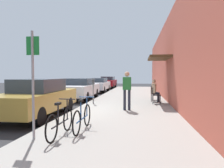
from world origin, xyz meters
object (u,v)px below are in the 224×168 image
parking_meter (93,89)px  bicycle_1 (61,122)px  seated_patron_1 (155,90)px  cafe_chair_2 (153,92)px  pedestrian_standing (127,87)px  street_sign (33,76)px  parked_car_1 (80,88)px  parked_car_3 (108,82)px  parked_car_0 (37,98)px  bicycle_0 (83,118)px  parked_car_2 (98,85)px  cafe_chair_1 (154,93)px  cafe_chair_0 (155,94)px

parking_meter → bicycle_1: 5.82m
seated_patron_1 → cafe_chair_2: (-0.06, 0.75, -0.19)m
cafe_chair_2 → pedestrian_standing: pedestrian_standing is taller
street_sign → cafe_chair_2: size_ratio=2.99×
parked_car_1 → seated_patron_1: 5.09m
parked_car_3 → parking_meter: 14.84m
parked_car_1 → parking_meter: 3.14m
pedestrian_standing → parked_car_1: bearing=127.9°
parked_car_0 → bicycle_0: size_ratio=2.57×
parked_car_2 → cafe_chair_1: parked_car_2 is taller
bicycle_1 → pedestrian_standing: 4.33m
parking_meter → pedestrian_standing: 2.60m
parked_car_2 → bicycle_0: bearing=-79.9°
cafe_chair_0 → pedestrian_standing: (-1.38, -2.19, 0.50)m
parked_car_0 → bicycle_0: (2.45, -2.08, -0.29)m
parked_car_2 → parking_meter: parking_meter is taller
bicycle_1 → cafe_chair_1: size_ratio=1.97×
parked_car_2 → street_sign: street_sign is taller
parked_car_1 → parked_car_0: bearing=-90.0°
bicycle_0 → seated_patron_1: bearing=69.5°
cafe_chair_1 → seated_patron_1: seated_patron_1 is taller
parked_car_1 → parked_car_3: parked_car_3 is taller
parked_car_0 → parking_meter: size_ratio=3.33×
parking_meter → bicycle_1: parking_meter is taller
bicycle_1 → cafe_chair_1: (2.80, 7.19, 0.14)m
parking_meter → cafe_chair_0: parking_meter is taller
parked_car_3 → parked_car_0: bearing=-90.0°
bicycle_1 → pedestrian_standing: size_ratio=1.01×
seated_patron_1 → cafe_chair_2: size_ratio=1.48×
parked_car_1 → parked_car_3: 12.03m
parked_car_2 → bicycle_1: (2.05, -14.41, -0.24)m
pedestrian_standing → bicycle_0: bearing=-106.6°
parked_car_1 → parked_car_3: (0.00, 12.03, 0.01)m
parked_car_3 → bicycle_0: bearing=-83.0°
cafe_chair_1 → parked_car_2: bearing=123.9°
cafe_chair_0 → street_sign: bearing=-117.1°
cafe_chair_1 → pedestrian_standing: bearing=-113.7°
parked_car_3 → street_sign: 20.93m
parked_car_1 → bicycle_0: size_ratio=2.57×
seated_patron_1 → cafe_chair_2: seated_patron_1 is taller
seated_patron_1 → cafe_chair_2: bearing=94.7°
bicycle_0 → parked_car_2: bearing=100.1°
cafe_chair_0 → seated_patron_1: (0.06, 0.94, 0.19)m
bicycle_0 → seated_patron_1: seated_patron_1 is taller
parked_car_1 → seated_patron_1: (4.91, -1.34, 0.07)m
parked_car_0 → cafe_chair_0: 6.01m
bicycle_0 → parked_car_0: bearing=139.7°
parked_car_0 → pedestrian_standing: pedestrian_standing is taller
parked_car_0 → cafe_chair_0: (4.85, 3.55, -0.15)m
parked_car_2 → parking_meter: bearing=-79.8°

